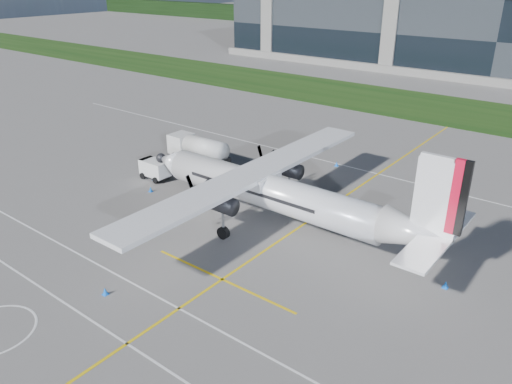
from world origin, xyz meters
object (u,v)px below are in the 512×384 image
Objects in this scene: ground_crew_person at (183,166)px; safety_cone_stbdwing at (337,164)px; turboprop_aircraft at (280,175)px; safety_cone_nose_port at (151,189)px; baggage_tug at (155,170)px; safety_cone_fwd at (155,178)px; safety_cone_tail at (446,285)px; safety_cone_portwing at (105,291)px; fuel_tanker_truck at (195,149)px.

ground_crew_person is 3.94× the size of safety_cone_stbdwing.
turboprop_aircraft is 14.10m from safety_cone_nose_port.
baggage_tug is (-15.45, 0.55, -3.41)m from turboprop_aircraft.
ground_crew_person reaches higher than safety_cone_nose_port.
safety_cone_fwd is at bearing -50.82° from baggage_tug.
safety_cone_tail is 1.00× the size of safety_cone_stbdwing.
ground_crew_person is 3.94× the size of safety_cone_tail.
safety_cone_fwd is 1.00× the size of safety_cone_stbdwing.
turboprop_aircraft reaches higher than safety_cone_nose_port.
safety_cone_stbdwing is at bearing 89.38° from safety_cone_portwing.
baggage_tug is at bearing 177.95° from safety_cone_tail.
safety_cone_nose_port is (2.42, -8.44, -1.19)m from fuel_tanker_truck.
safety_cone_nose_port is 1.00× the size of safety_cone_portwing.
baggage_tug is at bearing 128.90° from safety_cone_portwing.
safety_cone_stbdwing is at bearing 137.70° from safety_cone_tail.
fuel_tanker_truck is 15.37× the size of safety_cone_tail.
safety_cone_fwd is 1.00× the size of safety_cone_portwing.
safety_cone_fwd is at bearing -84.16° from fuel_tanker_truck.
safety_cone_stbdwing is (12.22, 14.49, 0.00)m from safety_cone_fwd.
safety_cone_nose_port and safety_cone_stbdwing have the same top height.
baggage_tug is 29.20m from safety_cone_tail.
turboprop_aircraft is 58.03× the size of safety_cone_nose_port.
safety_cone_nose_port is (-13.35, -1.94, -4.10)m from turboprop_aircraft.
fuel_tanker_truck is 3.90× the size of ground_crew_person.
baggage_tug reaches higher than safety_cone_portwing.
safety_cone_tail and safety_cone_stbdwing have the same top height.
fuel_tanker_truck is (-15.77, 6.50, -2.91)m from turboprop_aircraft.
safety_cone_stbdwing is (12.87, 8.14, -1.19)m from fuel_tanker_truck.
baggage_tug is 19.49m from safety_cone_portwing.
turboprop_aircraft is at bearing -22.41° from fuel_tanker_truck.
fuel_tanker_truck is at bearing -147.69° from safety_cone_stbdwing.
safety_cone_stbdwing is at bearing 49.87° from safety_cone_fwd.
turboprop_aircraft reaches higher than safety_cone_stbdwing.
safety_cone_stbdwing is (12.54, 14.09, -0.69)m from baggage_tug.
turboprop_aircraft is 14.72× the size of ground_crew_person.
safety_cone_nose_port is (0.48, -4.70, -0.74)m from ground_crew_person.
baggage_tug is 0.87m from safety_cone_fwd.
safety_cone_fwd is 1.00× the size of safety_cone_nose_port.
fuel_tanker_truck is at bearing 157.59° from turboprop_aircraft.
fuel_tanker_truck reaches higher than safety_cone_nose_port.
safety_cone_tail is 1.00× the size of safety_cone_portwing.
safety_cone_tail is 22.06m from safety_cone_portwing.
safety_cone_tail is at bearing -1.27° from safety_cone_fwd.
turboprop_aircraft is at bearing 77.56° from safety_cone_portwing.
safety_cone_nose_port is 1.00× the size of safety_cone_stbdwing.
baggage_tug reaches higher than safety_cone_nose_port.
safety_cone_portwing is at bearing -140.22° from safety_cone_tail.
safety_cone_fwd is (-1.29, -2.62, -0.74)m from ground_crew_person.
fuel_tanker_truck is 4.23m from ground_crew_person.
safety_cone_tail is at bearing -42.30° from safety_cone_stbdwing.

